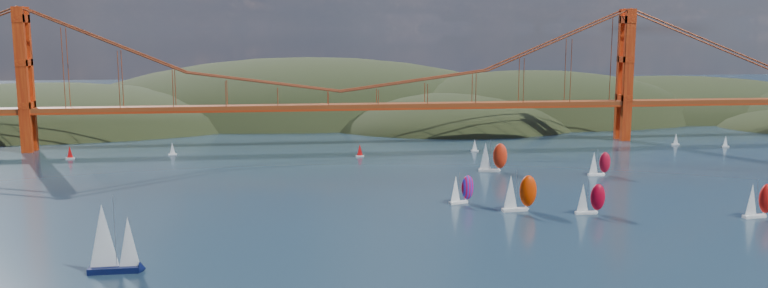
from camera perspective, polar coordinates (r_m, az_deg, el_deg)
headlands at (r=407.79m, az=2.02°, el=0.42°), size 725.00×225.00×96.00m
bridge at (r=300.69m, az=-3.69°, el=5.98°), size 552.00×12.00×55.00m
sloop_navy at (r=154.47m, az=-20.11°, el=-6.82°), size 9.76×5.52×15.20m
racer_0 at (r=196.95m, az=10.24°, el=-3.62°), size 9.30×3.91×10.59m
racer_1 at (r=198.04m, az=15.42°, el=-3.98°), size 7.61×3.06×8.80m
racer_2 at (r=209.41m, az=26.66°, el=-3.81°), size 8.54×3.87×9.66m
racer_3 at (r=250.23m, az=16.07°, el=-1.40°), size 7.58×3.26×8.62m
racer_5 at (r=249.55m, az=8.26°, el=-0.94°), size 9.54×4.77×10.73m
racer_rwb at (r=203.50m, az=5.91°, el=-3.40°), size 7.65×4.90×8.55m
distant_boat_2 at (r=294.06m, az=-22.82°, el=-0.60°), size 3.00×2.00×4.70m
distant_boat_3 at (r=290.50m, az=-15.83°, el=-0.35°), size 3.00×2.00×4.70m
distant_boat_4 at (r=326.17m, az=21.35°, el=0.35°), size 3.00×2.00×4.70m
distant_boat_5 at (r=327.97m, az=24.57°, el=0.20°), size 3.00×2.00×4.70m
distant_boat_8 at (r=289.68m, az=6.92°, el=-0.10°), size 3.00×2.00×4.70m
distant_boat_9 at (r=276.01m, az=-1.85°, el=-0.48°), size 3.00×2.00×4.70m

